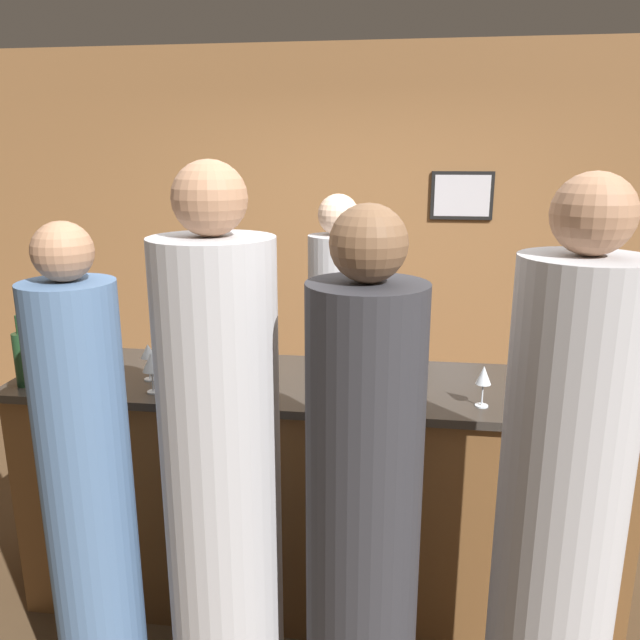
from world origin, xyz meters
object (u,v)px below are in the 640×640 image
(guest_1, at_px, (89,501))
(guest_2, at_px, (558,534))
(bartender, at_px, (337,371))
(guest_3, at_px, (363,530))
(wine_bottle_0, at_px, (23,358))
(guest_0, at_px, (223,492))

(guest_1, xyz_separation_m, guest_2, (1.55, -0.09, 0.07))
(guest_1, relative_size, guest_2, 0.92)
(bartender, xyz_separation_m, guest_3, (0.25, -1.54, 0.02))
(guest_1, xyz_separation_m, guest_3, (0.96, -0.08, 0.03))
(guest_2, height_order, wine_bottle_0, guest_2)
(guest_3, height_order, wine_bottle_0, guest_3)
(guest_0, distance_m, guest_3, 0.49)
(guest_0, relative_size, guest_1, 1.10)
(guest_0, distance_m, guest_1, 0.49)
(guest_2, height_order, guest_3, guest_2)
(bartender, bearing_deg, guest_1, 64.05)
(guest_1, relative_size, wine_bottle_0, 5.91)
(wine_bottle_0, bearing_deg, guest_0, -26.59)
(bartender, relative_size, guest_3, 0.96)
(guest_0, bearing_deg, guest_3, -9.31)
(guest_1, bearing_deg, guest_2, -3.25)
(guest_0, xyz_separation_m, guest_2, (1.06, -0.08, -0.01))
(guest_1, height_order, guest_3, guest_3)
(guest_3, xyz_separation_m, wine_bottle_0, (-1.49, 0.58, 0.31))
(bartender, distance_m, guest_1, 1.63)
(guest_0, relative_size, guest_3, 1.06)
(guest_1, relative_size, guest_3, 0.96)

